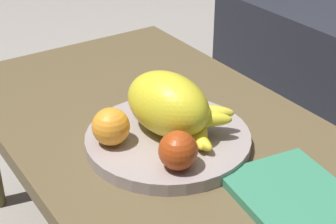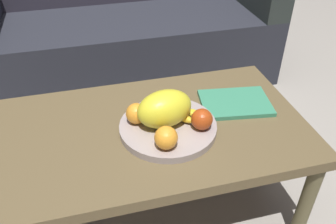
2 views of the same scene
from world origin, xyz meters
name	(u,v)px [view 1 (image 1 of 2)]	position (x,y,z in m)	size (l,w,h in m)	color
coffee_table	(167,148)	(0.00, 0.00, 0.37)	(1.06, 0.61, 0.41)	brown
fruit_bowl	(168,140)	(0.05, -0.03, 0.42)	(0.32, 0.32, 0.03)	#9F918F
melon_large_front	(168,104)	(0.04, -0.02, 0.50)	(0.19, 0.12, 0.12)	yellow
orange_front	(158,94)	(-0.05, 0.01, 0.47)	(0.07, 0.07, 0.07)	orange
orange_left	(111,127)	(0.02, -0.14, 0.47)	(0.07, 0.07, 0.07)	orange
apple_front	(178,150)	(0.15, -0.08, 0.47)	(0.07, 0.07, 0.07)	#AB3D13
banana_bunch	(192,124)	(0.08, 0.00, 0.46)	(0.15, 0.16, 0.06)	yellow
magazine	(300,202)	(0.33, 0.05, 0.42)	(0.25, 0.18, 0.02)	#388763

